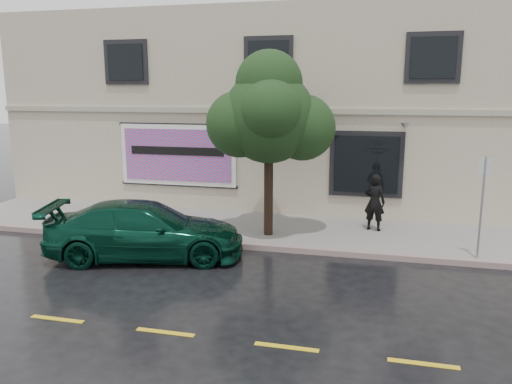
% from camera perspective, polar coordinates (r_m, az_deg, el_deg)
% --- Properties ---
extents(ground, '(90.00, 90.00, 0.00)m').
position_cam_1_polar(ground, '(12.40, -3.69, -8.51)').
color(ground, black).
rests_on(ground, ground).
extents(sidewalk, '(20.00, 3.50, 0.15)m').
position_cam_1_polar(sidewalk, '(15.36, -0.05, -4.23)').
color(sidewalk, gray).
rests_on(sidewalk, ground).
extents(curb, '(20.00, 0.18, 0.16)m').
position_cam_1_polar(curb, '(13.74, -1.81, -6.15)').
color(curb, gray).
rests_on(curb, ground).
extents(road_marking, '(19.00, 0.12, 0.01)m').
position_cam_1_polar(road_marking, '(9.40, -10.33, -15.48)').
color(road_marking, gold).
rests_on(road_marking, ground).
extents(building, '(20.00, 8.12, 7.00)m').
position_cam_1_polar(building, '(20.42, 3.87, 9.40)').
color(building, beige).
rests_on(building, ground).
extents(billboard, '(4.30, 0.16, 2.20)m').
position_cam_1_polar(billboard, '(17.52, -8.97, 4.19)').
color(billboard, white).
rests_on(billboard, ground).
extents(car, '(5.39, 3.40, 1.45)m').
position_cam_1_polar(car, '(13.14, -12.53, -4.28)').
color(car, '#083425').
rests_on(car, ground).
extents(pedestrian, '(0.70, 0.55, 1.70)m').
position_cam_1_polar(pedestrian, '(15.18, 13.39, -1.14)').
color(pedestrian, black).
rests_on(pedestrian, sidewalk).
extents(umbrella, '(1.39, 1.39, 0.82)m').
position_cam_1_polar(umbrella, '(14.96, 13.61, 3.57)').
color(umbrella, black).
rests_on(umbrella, pedestrian).
extents(street_tree, '(2.58, 2.58, 4.67)m').
position_cam_1_polar(street_tree, '(13.96, 1.48, 8.49)').
color(street_tree, black).
rests_on(street_tree, sidewalk).
extents(fire_hydrant, '(0.29, 0.28, 0.72)m').
position_cam_1_polar(fire_hydrant, '(16.16, -12.08, -2.14)').
color(fire_hydrant, silver).
rests_on(fire_hydrant, sidewalk).
extents(sign_pole, '(0.30, 0.13, 2.55)m').
position_cam_1_polar(sign_pole, '(13.30, 24.46, -0.62)').
color(sign_pole, '#979A9F').
rests_on(sign_pole, sidewalk).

